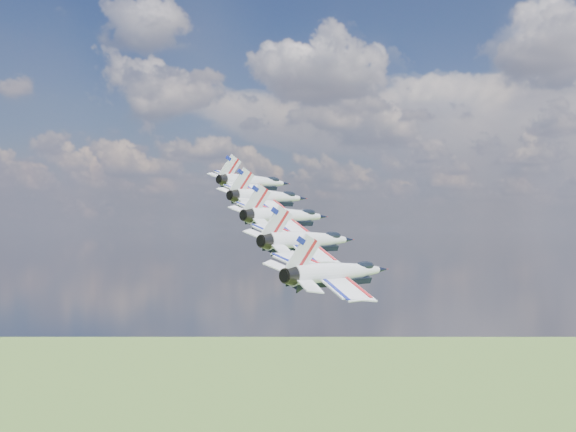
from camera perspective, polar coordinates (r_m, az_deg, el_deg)
The scene contains 5 objects.
jet_0 at distance 103.26m, azimuth -2.54°, elevation 2.72°, with size 9.65×14.28×4.27m, color white, non-canonical shape.
jet_1 at distance 93.07m, azimuth -1.41°, elevation 1.51°, with size 9.65×14.28×4.27m, color white, non-canonical shape.
jet_2 at distance 82.97m, azimuth 0.00°, elevation 0.00°, with size 9.65×14.28×4.27m, color white, non-canonical shape.
jet_3 at distance 73.00m, azimuth 1.79°, elevation -1.93°, with size 9.65×14.28×4.27m, color white, non-canonical shape.
jet_4 at distance 63.24m, azimuth 4.16°, elevation -4.45°, with size 9.65×14.28×4.27m, color white, non-canonical shape.
Camera 1 is at (51.29, -83.41, 149.07)m, focal length 45.00 mm.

